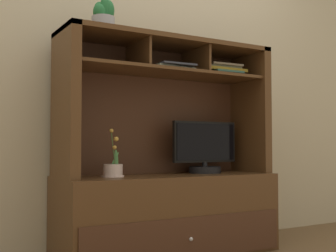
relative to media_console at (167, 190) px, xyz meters
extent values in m
cube|color=#B7AA8D|center=(0.00, 0.28, 0.98)|extent=(6.00, 0.02, 2.80)
cube|color=#4A2E18|center=(0.00, -0.01, -0.16)|extent=(1.44, 0.52, 0.51)
cube|color=#422618|center=(0.00, -0.27, -0.27)|extent=(1.38, 0.01, 0.26)
sphere|color=silver|center=(0.00, -0.28, -0.27)|extent=(0.02, 0.02, 0.02)
cube|color=#4A2E18|center=(-0.69, -0.01, 0.54)|extent=(0.06, 0.41, 0.88)
cube|color=#4A2E18|center=(0.69, -0.01, 0.54)|extent=(0.06, 0.41, 0.88)
cube|color=#422618|center=(0.00, 0.19, 0.53)|extent=(1.38, 0.02, 0.85)
cube|color=#4A2E18|center=(0.00, -0.01, 0.97)|extent=(1.44, 0.41, 0.03)
cube|color=#4A2E18|center=(0.00, -0.01, 0.77)|extent=(1.32, 0.37, 0.02)
cube|color=#4A2E18|center=(-0.22, -0.01, 0.87)|extent=(0.02, 0.35, 0.17)
cube|color=#4A2E18|center=(0.22, -0.01, 0.87)|extent=(0.02, 0.35, 0.17)
cylinder|color=black|center=(0.30, 0.01, 0.12)|extent=(0.22, 0.22, 0.05)
cylinder|color=black|center=(0.30, 0.01, 0.16)|extent=(0.04, 0.04, 0.03)
cube|color=black|center=(0.30, 0.01, 0.31)|extent=(0.50, 0.03, 0.28)
cube|color=black|center=(0.30, 0.00, 0.31)|extent=(0.47, 0.00, 0.25)
cylinder|color=beige|center=(-0.40, -0.03, 0.14)|extent=(0.12, 0.12, 0.08)
cylinder|color=beige|center=(-0.40, -0.03, 0.10)|extent=(0.14, 0.14, 0.01)
cylinder|color=#4C6B38|center=(-0.40, -0.03, 0.28)|extent=(0.02, 0.03, 0.20)
sphere|color=gold|center=(-0.39, -0.05, 0.28)|extent=(0.03, 0.03, 0.03)
sphere|color=gold|center=(-0.39, -0.05, 0.33)|extent=(0.03, 0.03, 0.03)
sphere|color=gold|center=(-0.41, -0.02, 0.38)|extent=(0.03, 0.03, 0.03)
ellipsoid|color=#529B57|center=(-0.38, -0.04, 0.21)|extent=(0.06, 0.08, 0.12)
ellipsoid|color=#529B57|center=(-0.38, -0.02, 0.21)|extent=(0.05, 0.06, 0.09)
cube|color=gray|center=(-0.01, -0.05, 0.79)|extent=(0.31, 0.22, 0.02)
cube|color=#2B2E3A|center=(-0.01, -0.06, 0.80)|extent=(0.25, 0.28, 0.01)
cube|color=#2F4D89|center=(0.43, 0.01, 0.79)|extent=(0.26, 0.25, 0.02)
cube|color=#3E7063|center=(0.45, 0.02, 0.80)|extent=(0.24, 0.28, 0.01)
cube|color=gold|center=(0.44, 0.02, 0.82)|extent=(0.32, 0.24, 0.02)
cube|color=gray|center=(0.43, 0.01, 0.84)|extent=(0.27, 0.20, 0.01)
cube|color=gray|center=(0.44, 0.01, 0.85)|extent=(0.26, 0.26, 0.01)
cylinder|color=#95959C|center=(-0.47, -0.03, 1.03)|extent=(0.14, 0.14, 0.09)
cylinder|color=#95959C|center=(-0.47, -0.03, 0.99)|extent=(0.16, 0.16, 0.01)
ellipsoid|color=#1D5B2D|center=(-0.44, -0.04, 1.11)|extent=(0.08, 0.07, 0.13)
ellipsoid|color=#1D5B2D|center=(-0.46, 0.01, 1.14)|extent=(0.07, 0.05, 0.06)
ellipsoid|color=#1D5B2D|center=(-0.49, -0.02, 1.12)|extent=(0.06, 0.06, 0.09)
ellipsoid|color=#1D5B2D|center=(-0.50, -0.05, 1.09)|extent=(0.08, 0.07, 0.10)
ellipsoid|color=#1D5B2D|center=(-0.47, -0.05, 1.13)|extent=(0.06, 0.05, 0.13)
camera|label=1|loc=(-1.45, -2.53, 0.29)|focal=47.40mm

